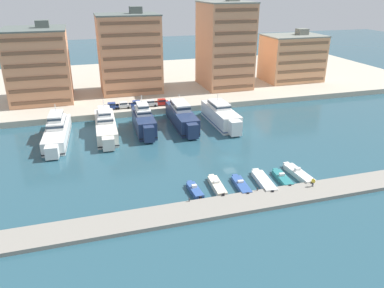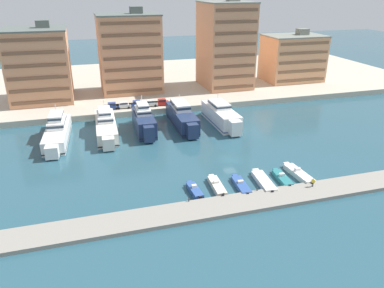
% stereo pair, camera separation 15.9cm
% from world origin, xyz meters
% --- Properties ---
extents(ground_plane, '(400.00, 400.00, 0.00)m').
position_xyz_m(ground_plane, '(0.00, 0.00, 0.00)').
color(ground_plane, '#285160').
extents(quay_promenade, '(180.00, 70.00, 1.62)m').
position_xyz_m(quay_promenade, '(0.00, 67.70, 0.81)').
color(quay_promenade, '#BCB29E').
rests_on(quay_promenade, ground).
extents(pier_dock, '(120.00, 5.55, 0.65)m').
position_xyz_m(pier_dock, '(0.00, -16.50, 0.33)').
color(pier_dock, gray).
rests_on(pier_dock, ground).
extents(yacht_white_far_left, '(6.04, 22.59, 7.74)m').
position_xyz_m(yacht_white_far_left, '(-34.05, 21.29, 2.12)').
color(yacht_white_far_left, white).
rests_on(yacht_white_far_left, ground).
extents(yacht_ivory_left, '(5.24, 22.50, 7.42)m').
position_xyz_m(yacht_ivory_left, '(-23.05, 22.32, 2.06)').
color(yacht_ivory_left, silver).
rests_on(yacht_ivory_left, ground).
extents(yacht_navy_mid_left, '(4.70, 17.04, 8.46)m').
position_xyz_m(yacht_navy_mid_left, '(-14.04, 21.19, 2.56)').
color(yacht_navy_mid_left, navy).
rests_on(yacht_navy_mid_left, ground).
extents(yacht_navy_center_left, '(4.73, 20.51, 7.55)m').
position_xyz_m(yacht_navy_center_left, '(-4.22, 22.22, 2.38)').
color(yacht_navy_center_left, navy).
rests_on(yacht_navy_center_left, ground).
extents(yacht_white_center, '(5.12, 19.87, 7.18)m').
position_xyz_m(yacht_white_center, '(5.70, 20.72, 2.29)').
color(yacht_white_center, white).
rests_on(yacht_white_center, ground).
extents(motorboat_blue_far_left, '(1.75, 6.07, 1.38)m').
position_xyz_m(motorboat_blue_far_left, '(-10.84, -10.53, 0.47)').
color(motorboat_blue_far_left, '#33569E').
rests_on(motorboat_blue_far_left, ground).
extents(motorboat_cream_left, '(2.10, 7.51, 1.36)m').
position_xyz_m(motorboat_cream_left, '(-6.68, -10.22, 0.49)').
color(motorboat_cream_left, beige).
rests_on(motorboat_cream_left, ground).
extents(motorboat_blue_mid_left, '(2.24, 7.28, 1.16)m').
position_xyz_m(motorboat_blue_mid_left, '(-2.45, -11.03, 0.41)').
color(motorboat_blue_mid_left, '#33569E').
rests_on(motorboat_blue_mid_left, ground).
extents(motorboat_white_center_left, '(2.85, 8.75, 0.92)m').
position_xyz_m(motorboat_white_center_left, '(1.93, -11.00, 0.46)').
color(motorboat_white_center_left, white).
rests_on(motorboat_white_center_left, ground).
extents(motorboat_teal_center, '(2.30, 6.93, 1.26)m').
position_xyz_m(motorboat_teal_center, '(5.80, -10.77, 0.42)').
color(motorboat_teal_center, teal).
rests_on(motorboat_teal_center, ground).
extents(motorboat_white_center_right, '(2.36, 8.78, 1.51)m').
position_xyz_m(motorboat_white_center_right, '(9.46, -10.23, 0.50)').
color(motorboat_white_center_right, white).
rests_on(motorboat_white_center_right, ground).
extents(car_blue_far_left, '(4.21, 2.14, 1.80)m').
position_xyz_m(car_blue_far_left, '(-20.40, 36.06, 2.60)').
color(car_blue_far_left, '#28428E').
rests_on(car_blue_far_left, quay_promenade).
extents(car_white_left, '(4.15, 2.01, 1.80)m').
position_xyz_m(car_white_left, '(-17.18, 35.92, 2.60)').
color(car_white_left, white).
rests_on(car_white_left, quay_promenade).
extents(car_blue_mid_left, '(4.13, 1.98, 1.80)m').
position_xyz_m(car_blue_mid_left, '(-13.60, 36.06, 2.60)').
color(car_blue_mid_left, '#28428E').
rests_on(car_blue_mid_left, quay_promenade).
extents(car_white_center_left, '(4.20, 2.13, 1.80)m').
position_xyz_m(car_white_center_left, '(-9.77, 35.59, 2.60)').
color(car_white_center_left, white).
rests_on(car_white_center_left, quay_promenade).
extents(car_red_center, '(4.18, 2.08, 1.80)m').
position_xyz_m(car_red_center, '(-6.57, 35.70, 2.60)').
color(car_red_center, red).
rests_on(car_red_center, quay_promenade).
extents(apartment_block_far_left, '(17.10, 17.86, 22.39)m').
position_xyz_m(apartment_block_far_left, '(-38.61, 51.48, 11.86)').
color(apartment_block_far_left, tan).
rests_on(apartment_block_far_left, quay_promenade).
extents(apartment_block_left, '(18.74, 14.40, 25.43)m').
position_xyz_m(apartment_block_left, '(-12.33, 54.27, 13.39)').
color(apartment_block_left, tan).
rests_on(apartment_block_left, quay_promenade).
extents(apartment_block_mid_left, '(14.76, 17.93, 28.63)m').
position_xyz_m(apartment_block_mid_left, '(18.34, 51.90, 14.99)').
color(apartment_block_mid_left, tan).
rests_on(apartment_block_mid_left, quay_promenade).
extents(apartment_block_center_left, '(19.82, 14.16, 17.57)m').
position_xyz_m(apartment_block_center_left, '(44.09, 52.82, 9.46)').
color(apartment_block_center_left, tan).
rests_on(apartment_block_center_left, quay_promenade).
extents(pedestrian_near_edge, '(0.47, 0.46, 1.60)m').
position_xyz_m(pedestrian_near_edge, '(9.07, -15.40, 1.60)').
color(pedestrian_near_edge, '#282D3D').
rests_on(pedestrian_near_edge, pier_dock).
extents(bollard_west, '(0.20, 0.20, 0.61)m').
position_xyz_m(bollard_west, '(-12.83, -13.98, 0.98)').
color(bollard_west, '#2D2D33').
rests_on(bollard_west, pier_dock).
extents(bollard_west_mid, '(0.20, 0.20, 0.61)m').
position_xyz_m(bollard_west_mid, '(-6.79, -13.98, 0.98)').
color(bollard_west_mid, '#2D2D33').
rests_on(bollard_west_mid, pier_dock).
extents(bollard_east_mid, '(0.20, 0.20, 0.61)m').
position_xyz_m(bollard_east_mid, '(-0.75, -13.98, 0.98)').
color(bollard_east_mid, '#2D2D33').
rests_on(bollard_east_mid, pier_dock).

